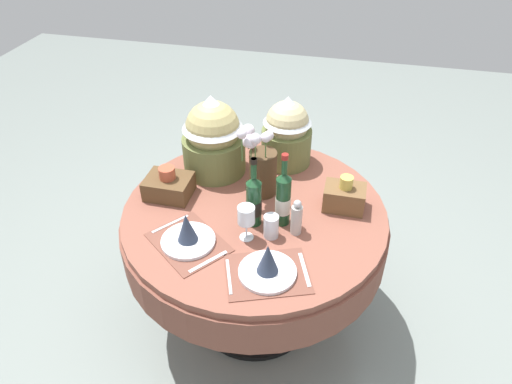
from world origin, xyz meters
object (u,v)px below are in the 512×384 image
(dining_table, at_px, (255,231))
(tumbler_near_left, at_px, (271,226))
(flower_vase, at_px, (261,165))
(gift_tub_back_centre, at_px, (287,129))
(wine_bottle_centre, at_px, (283,198))
(woven_basket_side_left, at_px, (169,185))
(place_setting_right, at_px, (268,266))
(pepper_mill, at_px, (296,218))
(gift_tub_back_left, at_px, (213,133))
(wine_glass_right, at_px, (246,216))
(place_setting_left, at_px, (188,235))
(wine_bottle_left, at_px, (254,200))
(woven_basket_side_right, at_px, (344,196))

(dining_table, height_order, tumbler_near_left, tumbler_near_left)
(flower_vase, bearing_deg, gift_tub_back_centre, 76.34)
(wine_bottle_centre, relative_size, woven_basket_side_left, 1.68)
(place_setting_right, xyz_separation_m, pepper_mill, (0.07, 0.28, 0.04))
(flower_vase, xyz_separation_m, gift_tub_back_left, (-0.28, 0.14, 0.06))
(place_setting_right, distance_m, gift_tub_back_centre, 0.86)
(woven_basket_side_left, bearing_deg, gift_tub_back_centre, 40.13)
(flower_vase, bearing_deg, wine_glass_right, -87.60)
(gift_tub_back_centre, height_order, woven_basket_side_left, gift_tub_back_centre)
(gift_tub_back_centre, bearing_deg, place_setting_left, -112.10)
(tumbler_near_left, relative_size, gift_tub_back_left, 0.26)
(wine_bottle_left, distance_m, wine_bottle_centre, 0.13)
(tumbler_near_left, bearing_deg, dining_table, 124.65)
(flower_vase, xyz_separation_m, wine_glass_right, (0.01, -0.35, -0.04))
(dining_table, bearing_deg, gift_tub_back_centre, 80.98)
(pepper_mill, height_order, gift_tub_back_left, gift_tub_back_left)
(place_setting_right, xyz_separation_m, gift_tub_back_left, (-0.43, 0.68, 0.18))
(wine_bottle_centre, relative_size, gift_tub_back_centre, 0.95)
(place_setting_right, bearing_deg, tumbler_near_left, 98.25)
(dining_table, distance_m, tumbler_near_left, 0.28)
(wine_glass_right, xyz_separation_m, tumbler_near_left, (0.10, 0.04, -0.07))
(wine_bottle_centre, distance_m, woven_basket_side_left, 0.60)
(wine_glass_right, distance_m, tumbler_near_left, 0.13)
(wine_glass_right, height_order, tumbler_near_left, wine_glass_right)
(place_setting_left, xyz_separation_m, wine_glass_right, (0.24, 0.09, 0.08))
(pepper_mill, bearing_deg, tumbler_near_left, -155.09)
(place_setting_left, bearing_deg, wine_glass_right, 20.81)
(place_setting_left, height_order, tumbler_near_left, place_setting_left)
(wine_bottle_centre, relative_size, pepper_mill, 2.05)
(gift_tub_back_left, distance_m, woven_basket_side_left, 0.35)
(wine_bottle_left, bearing_deg, woven_basket_side_left, 166.25)
(dining_table, xyz_separation_m, wine_glass_right, (0.01, -0.20, 0.27))
(flower_vase, bearing_deg, wine_bottle_left, -84.47)
(woven_basket_side_left, bearing_deg, wine_bottle_centre, -7.56)
(wine_bottle_centre, xyz_separation_m, woven_basket_side_left, (-0.59, 0.08, -0.08))
(tumbler_near_left, bearing_deg, gift_tub_back_left, 131.71)
(wine_bottle_centre, bearing_deg, woven_basket_side_right, 33.27)
(wine_bottle_left, bearing_deg, tumbler_near_left, -36.36)
(gift_tub_back_centre, bearing_deg, place_setting_right, -84.73)
(place_setting_left, bearing_deg, wine_bottle_centre, 31.72)
(pepper_mill, bearing_deg, woven_basket_side_left, 168.50)
(flower_vase, relative_size, gift_tub_back_left, 0.92)
(gift_tub_back_centre, xyz_separation_m, woven_basket_side_left, (-0.51, -0.43, -0.15))
(wine_bottle_centre, height_order, wine_glass_right, wine_bottle_centre)
(place_setting_right, distance_m, tumbler_near_left, 0.23)
(place_setting_right, relative_size, wine_bottle_left, 1.16)
(tumbler_near_left, relative_size, woven_basket_side_right, 0.58)
(wine_glass_right, relative_size, tumbler_near_left, 1.54)
(place_setting_right, distance_m, flower_vase, 0.57)
(flower_vase, bearing_deg, tumbler_near_left, -69.07)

